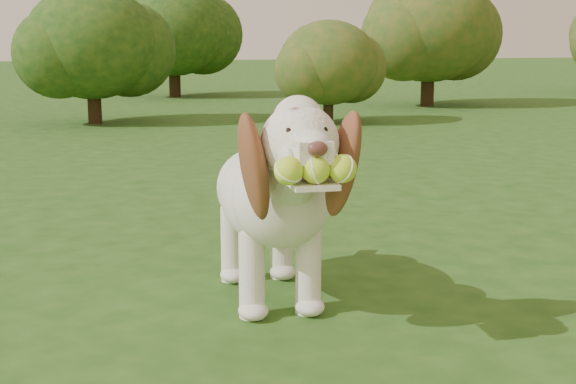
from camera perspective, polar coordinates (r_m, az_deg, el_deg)
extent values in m
plane|color=#1F4513|center=(3.20, -4.15, -9.11)|extent=(80.00, 80.00, 0.00)
ellipsoid|color=white|center=(3.39, -1.50, -0.28)|extent=(0.42, 0.77, 0.40)
ellipsoid|color=white|center=(3.11, -0.47, -0.44)|extent=(0.40, 0.40, 0.39)
ellipsoid|color=white|center=(3.65, -2.32, 0.32)|extent=(0.37, 0.37, 0.36)
cylinder|color=white|center=(2.95, 0.15, 0.98)|extent=(0.22, 0.32, 0.31)
sphere|color=white|center=(2.78, 0.84, 3.50)|extent=(0.29, 0.29, 0.28)
sphere|color=white|center=(2.79, 0.73, 5.08)|extent=(0.19, 0.19, 0.18)
cube|color=white|center=(2.63, 1.64, 2.95)|extent=(0.12, 0.16, 0.07)
ellipsoid|color=#592D28|center=(2.55, 2.12, 3.08)|extent=(0.07, 0.04, 0.05)
cube|color=white|center=(2.63, 1.72, 0.55)|extent=(0.16, 0.18, 0.02)
ellipsoid|color=brown|center=(2.77, -2.46, 1.78)|extent=(0.16, 0.26, 0.42)
ellipsoid|color=brown|center=(2.84, 3.94, 2.00)|extent=(0.16, 0.26, 0.42)
cylinder|color=white|center=(3.80, -2.77, 1.43)|extent=(0.08, 0.20, 0.15)
cylinder|color=white|center=(3.18, -2.58, -5.94)|extent=(0.11, 0.11, 0.34)
cylinder|color=white|center=(3.23, 1.45, -5.69)|extent=(0.11, 0.11, 0.34)
cylinder|color=white|center=(3.66, -3.99, -3.71)|extent=(0.11, 0.11, 0.34)
cylinder|color=white|center=(3.71, -0.47, -3.52)|extent=(0.11, 0.11, 0.34)
sphere|color=#BDEB38|center=(2.56, 0.04, 1.53)|extent=(0.10, 0.10, 0.09)
sphere|color=#BDEB38|center=(2.58, 1.98, 1.60)|extent=(0.10, 0.10, 0.09)
sphere|color=#BDEB38|center=(2.60, 3.89, 1.67)|extent=(0.10, 0.10, 0.09)
cylinder|color=#382314|center=(10.59, 2.88, 6.07)|extent=(0.13, 0.13, 0.43)
ellipsoid|color=#153C12|center=(10.56, 2.91, 9.18)|extent=(1.29, 1.29, 1.10)
cylinder|color=#382314|center=(15.65, -8.06, 8.02)|extent=(0.22, 0.22, 0.71)
ellipsoid|color=#153C12|center=(15.64, -8.15, 11.49)|extent=(2.13, 2.13, 1.81)
cylinder|color=#382314|center=(10.83, -13.60, 6.26)|extent=(0.18, 0.18, 0.57)
ellipsoid|color=#153C12|center=(10.80, -13.78, 10.29)|extent=(1.71, 1.71, 1.46)
cylinder|color=#382314|center=(13.54, 9.89, 7.53)|extent=(0.22, 0.22, 0.70)
ellipsoid|color=#153C12|center=(13.52, 10.02, 11.49)|extent=(2.11, 2.11, 1.79)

